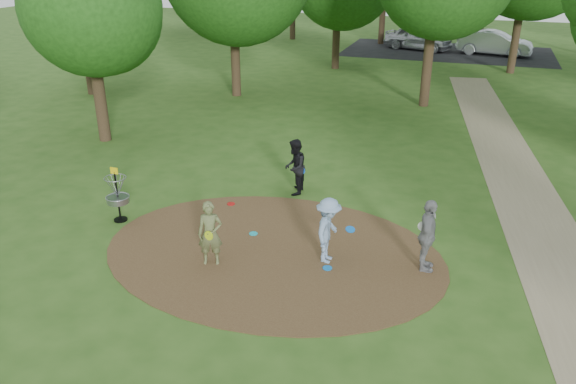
% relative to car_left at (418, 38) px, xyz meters
% --- Properties ---
extents(ground, '(100.00, 100.00, 0.00)m').
position_rel_car_left_xyz_m(ground, '(0.06, -30.22, -0.81)').
color(ground, '#2D5119').
rests_on(ground, ground).
extents(dirt_clearing, '(8.40, 8.40, 0.02)m').
position_rel_car_left_xyz_m(dirt_clearing, '(0.06, -30.22, -0.80)').
color(dirt_clearing, '#47301C').
rests_on(dirt_clearing, ground).
extents(footpath, '(7.55, 39.89, 0.01)m').
position_rel_car_left_xyz_m(footpath, '(6.56, -28.22, -0.80)').
color(footpath, '#8C7A5B').
rests_on(footpath, ground).
extents(parking_lot, '(14.00, 8.00, 0.01)m').
position_rel_car_left_xyz_m(parking_lot, '(2.06, -0.22, -0.81)').
color(parking_lot, black).
rests_on(parking_lot, ground).
extents(player_observer_with_disc, '(0.67, 0.55, 1.57)m').
position_rel_car_left_xyz_m(player_observer_with_disc, '(-1.11, -31.16, -0.03)').
color(player_observer_with_disc, '#636C3E').
rests_on(player_observer_with_disc, ground).
extents(player_throwing_with_disc, '(0.98, 1.05, 1.61)m').
position_rel_car_left_xyz_m(player_throwing_with_disc, '(1.44, -30.19, -0.00)').
color(player_throwing_with_disc, '#84A1C6').
rests_on(player_throwing_with_disc, ground).
extents(player_walking_with_disc, '(0.73, 0.89, 1.69)m').
position_rel_car_left_xyz_m(player_walking_with_disc, '(-0.51, -26.68, 0.03)').
color(player_walking_with_disc, black).
rests_on(player_walking_with_disc, ground).
extents(player_waiting_with_disc, '(0.49, 1.05, 1.74)m').
position_rel_car_left_xyz_m(player_waiting_with_disc, '(3.65, -29.84, 0.06)').
color(player_waiting_with_disc, gray).
rests_on(player_waiting_with_disc, ground).
extents(disc_ground_cyan, '(0.22, 0.22, 0.02)m').
position_rel_car_left_xyz_m(disc_ground_cyan, '(-0.71, -29.53, -0.78)').
color(disc_ground_cyan, '#17ACBF').
rests_on(disc_ground_cyan, dirt_clearing).
extents(disc_ground_blue, '(0.22, 0.22, 0.02)m').
position_rel_car_left_xyz_m(disc_ground_blue, '(1.54, -30.55, -0.78)').
color(disc_ground_blue, blue).
rests_on(disc_ground_blue, dirt_clearing).
extents(disc_ground_red, '(0.22, 0.22, 0.02)m').
position_rel_car_left_xyz_m(disc_ground_red, '(-2.00, -28.05, -0.78)').
color(disc_ground_red, red).
rests_on(disc_ground_red, dirt_clearing).
extents(car_left, '(5.11, 3.28, 1.62)m').
position_rel_car_left_xyz_m(car_left, '(0.00, 0.00, 0.00)').
color(car_left, '#A3A5AB').
rests_on(car_left, ground).
extents(car_right, '(5.02, 2.37, 1.59)m').
position_rel_car_left_xyz_m(car_right, '(5.10, -0.51, -0.01)').
color(car_right, '#B8BEC1').
rests_on(car_right, ground).
extents(disc_golf_basket, '(0.63, 0.63, 1.54)m').
position_rel_car_left_xyz_m(disc_golf_basket, '(-4.44, -29.92, 0.06)').
color(disc_golf_basket, black).
rests_on(disc_golf_basket, ground).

